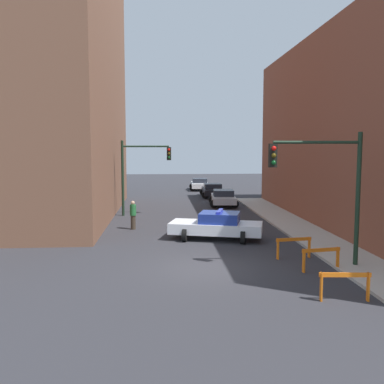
# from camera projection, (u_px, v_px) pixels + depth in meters

# --- Properties ---
(ground_plane) EXTENTS (120.00, 120.00, 0.00)m
(ground_plane) POSITION_uv_depth(u_px,v_px,m) (206.00, 268.00, 16.77)
(ground_plane) COLOR #2D2D33
(sidewalk_right) EXTENTS (2.40, 44.00, 0.12)m
(sidewalk_right) POSITION_uv_depth(u_px,v_px,m) (359.00, 264.00, 17.20)
(sidewalk_right) COLOR #B2ADA3
(sidewalk_right) RESTS_ON ground_plane
(building_corner_left) EXTENTS (14.00, 20.00, 19.24)m
(building_corner_left) POSITION_uv_depth(u_px,v_px,m) (8.00, 75.00, 28.81)
(building_corner_left) COLOR brown
(building_corner_left) RESTS_ON ground_plane
(traffic_light_near) EXTENTS (3.64, 0.35, 5.20)m
(traffic_light_near) POSITION_uv_depth(u_px,v_px,m) (329.00, 179.00, 16.45)
(traffic_light_near) COLOR black
(traffic_light_near) RESTS_ON sidewalk_right
(traffic_light_far) EXTENTS (3.44, 0.35, 5.20)m
(traffic_light_far) POSITION_uv_depth(u_px,v_px,m) (139.00, 167.00, 29.45)
(traffic_light_far) COLOR black
(traffic_light_far) RESTS_ON ground_plane
(police_car) EXTENTS (5.02, 3.10, 1.52)m
(police_car) POSITION_uv_depth(u_px,v_px,m) (217.00, 225.00, 22.00)
(police_car) COLOR white
(police_car) RESTS_ON ground_plane
(parked_car_near) EXTENTS (2.49, 4.42, 1.31)m
(parked_car_near) POSITION_uv_depth(u_px,v_px,m) (223.00, 197.00, 34.75)
(parked_car_near) COLOR silver
(parked_car_near) RESTS_ON ground_plane
(parked_car_mid) EXTENTS (2.33, 4.33, 1.31)m
(parked_car_mid) POSITION_uv_depth(u_px,v_px,m) (213.00, 190.00, 40.88)
(parked_car_mid) COLOR black
(parked_car_mid) RESTS_ON ground_plane
(parked_car_far) EXTENTS (2.42, 4.38, 1.31)m
(parked_car_far) POSITION_uv_depth(u_px,v_px,m) (200.00, 184.00, 47.71)
(parked_car_far) COLOR silver
(parked_car_far) RESTS_ON ground_plane
(pedestrian_crossing) EXTENTS (0.48, 0.48, 1.66)m
(pedestrian_crossing) POSITION_uv_depth(u_px,v_px,m) (133.00, 215.00, 24.68)
(pedestrian_crossing) COLOR #382D23
(pedestrian_crossing) RESTS_ON ground_plane
(barrier_front) EXTENTS (1.60, 0.28, 0.90)m
(barrier_front) POSITION_uv_depth(u_px,v_px,m) (345.00, 282.00, 13.13)
(barrier_front) COLOR orange
(barrier_front) RESTS_ON ground_plane
(barrier_mid) EXTENTS (1.59, 0.40, 0.90)m
(barrier_mid) POSITION_uv_depth(u_px,v_px,m) (321.00, 255.00, 16.31)
(barrier_mid) COLOR orange
(barrier_mid) RESTS_ON ground_plane
(barrier_back) EXTENTS (1.59, 0.36, 0.90)m
(barrier_back) POSITION_uv_depth(u_px,v_px,m) (294.00, 244.00, 18.20)
(barrier_back) COLOR orange
(barrier_back) RESTS_ON ground_plane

